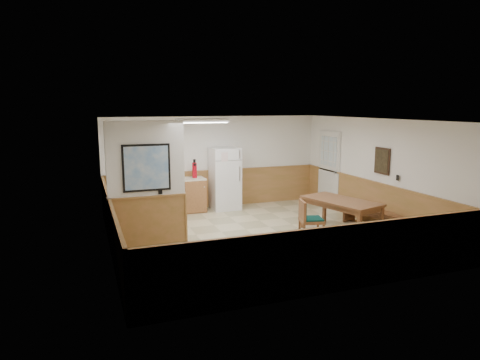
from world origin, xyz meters
name	(u,v)px	position (x,y,z in m)	size (l,w,h in m)	color
ground	(256,237)	(0.00, 0.00, 0.00)	(6.00, 6.00, 0.00)	beige
ceiling	(256,120)	(0.00, 0.00, 2.50)	(6.00, 6.00, 0.02)	silver
back_wall	(214,162)	(0.00, 3.00, 1.25)	(6.00, 0.02, 2.50)	white
right_wall	(374,172)	(3.00, 0.00, 1.25)	(0.02, 6.00, 2.50)	white
left_wall	(107,189)	(-3.00, 0.00, 1.25)	(0.02, 6.00, 2.50)	white
wainscot_back	(215,189)	(0.00, 2.98, 0.50)	(6.00, 0.04, 1.00)	#B47848
wainscot_right	(372,203)	(2.98, 0.00, 0.50)	(0.04, 6.00, 1.00)	#B47848
wainscot_left	(111,228)	(-2.98, 0.00, 0.50)	(0.04, 6.00, 1.00)	#B47848
partition_wall	(147,186)	(-2.25, 0.19, 1.23)	(1.50, 0.20, 2.50)	white
kitchen_counter	(174,195)	(-1.21, 2.68, 0.46)	(2.20, 0.61, 1.00)	#A66D3B
exterior_door	(329,169)	(2.96, 1.90, 1.05)	(0.07, 1.02, 2.15)	silver
kitchen_window	(136,154)	(-2.10, 2.98, 1.55)	(0.80, 0.04, 1.00)	silver
wall_painting	(382,161)	(2.97, -0.30, 1.55)	(0.04, 0.50, 0.60)	#301E13
fluorescent_fixture	(202,121)	(-0.80, 1.30, 2.45)	(1.20, 0.30, 0.09)	silver
refrigerator	(225,179)	(0.17, 2.63, 0.84)	(0.74, 0.72, 1.67)	white
dining_table	(341,204)	(1.85, -0.39, 0.66)	(1.30, 1.88, 0.75)	brown
dining_bench	(377,214)	(2.80, -0.43, 0.35)	(0.74, 1.80, 0.45)	brown
dining_chair	(307,217)	(0.92, -0.59, 0.49)	(0.73, 0.58, 0.85)	brown
fire_extinguisher	(195,170)	(-0.65, 2.66, 1.12)	(0.13, 0.13, 0.50)	#B60919
soap_bottle	(140,176)	(-2.06, 2.69, 1.02)	(0.08, 0.08, 0.24)	#198D2F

